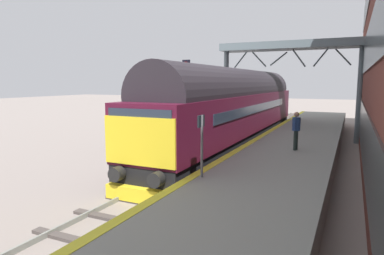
% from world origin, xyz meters
% --- Properties ---
extents(ground_plane, '(140.00, 140.00, 0.00)m').
position_xyz_m(ground_plane, '(0.00, 0.00, 0.00)').
color(ground_plane, gray).
rests_on(ground_plane, ground).
extents(track_main, '(2.50, 60.00, 0.15)m').
position_xyz_m(track_main, '(0.00, 0.00, 0.06)').
color(track_main, gray).
rests_on(track_main, ground).
extents(station_platform, '(4.00, 44.00, 1.01)m').
position_xyz_m(station_platform, '(3.60, 0.00, 0.50)').
color(station_platform, gray).
rests_on(station_platform, ground).
extents(diesel_locomotive, '(2.74, 20.14, 4.68)m').
position_xyz_m(diesel_locomotive, '(0.00, 5.57, 2.49)').
color(diesel_locomotive, black).
rests_on(diesel_locomotive, ground).
extents(signal_post_near, '(0.44, 0.22, 5.13)m').
position_xyz_m(signal_post_near, '(-2.37, 4.01, 3.15)').
color(signal_post_near, gray).
rests_on(signal_post_near, ground).
extents(signal_post_mid, '(0.44, 0.22, 4.74)m').
position_xyz_m(signal_post_mid, '(-2.37, 12.73, 3.09)').
color(signal_post_mid, gray).
rests_on(signal_post_mid, ground).
extents(platform_number_sign, '(0.10, 0.44, 1.91)m').
position_xyz_m(platform_number_sign, '(2.02, -3.92, 2.28)').
color(platform_number_sign, slate).
rests_on(platform_number_sign, station_platform).
extents(waiting_passenger, '(0.38, 0.51, 1.64)m').
position_xyz_m(waiting_passenger, '(4.00, 1.65, 1.99)').
color(waiting_passenger, '#263431').
rests_on(waiting_passenger, station_platform).
extents(overhead_footbridge, '(9.30, 2.00, 6.58)m').
position_xyz_m(overhead_footbridge, '(2.05, 10.69, 5.85)').
color(overhead_footbridge, slate).
rests_on(overhead_footbridge, ground).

